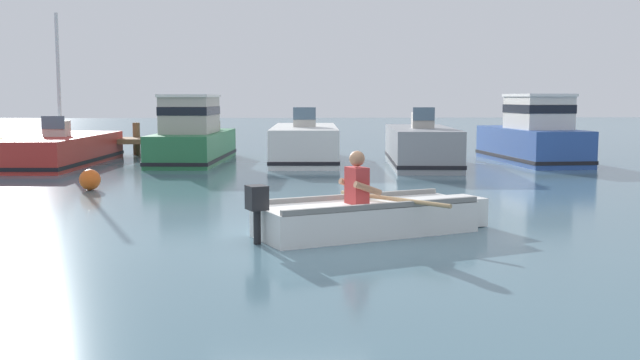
{
  "coord_description": "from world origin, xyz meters",
  "views": [
    {
      "loc": [
        -0.16,
        -10.33,
        1.93
      ],
      "look_at": [
        0.54,
        1.88,
        0.55
      ],
      "focal_mm": 41.15,
      "sensor_mm": 36.0,
      "label": 1
    }
  ],
  "objects_px": {
    "moored_boat_blue": "(533,137)",
    "moored_boat_white": "(305,144)",
    "moored_boat_red": "(63,151)",
    "moored_boat_green": "(193,137)",
    "mooring_buoy": "(90,180)",
    "moored_boat_grey": "(421,147)",
    "rowboat_with_person": "(370,216)"
  },
  "relations": [
    {
      "from": "moored_boat_red",
      "to": "moored_boat_white",
      "type": "height_order",
      "value": "moored_boat_red"
    },
    {
      "from": "rowboat_with_person",
      "to": "moored_boat_blue",
      "type": "xyz_separation_m",
      "value": [
        6.24,
        11.09,
        0.52
      ]
    },
    {
      "from": "moored_boat_white",
      "to": "moored_boat_blue",
      "type": "distance_m",
      "value": 6.8
    },
    {
      "from": "moored_boat_grey",
      "to": "moored_boat_blue",
      "type": "distance_m",
      "value": 3.6
    },
    {
      "from": "moored_boat_green",
      "to": "moored_boat_grey",
      "type": "relative_size",
      "value": 1.01
    },
    {
      "from": "moored_boat_white",
      "to": "moored_boat_blue",
      "type": "bearing_deg",
      "value": -7.2
    },
    {
      "from": "moored_boat_grey",
      "to": "moored_boat_blue",
      "type": "bearing_deg",
      "value": 12.52
    },
    {
      "from": "moored_boat_red",
      "to": "moored_boat_green",
      "type": "height_order",
      "value": "moored_boat_red"
    },
    {
      "from": "moored_boat_red",
      "to": "moored_boat_white",
      "type": "distance_m",
      "value": 7.03
    },
    {
      "from": "moored_boat_blue",
      "to": "moored_boat_white",
      "type": "bearing_deg",
      "value": 172.8
    },
    {
      "from": "moored_boat_blue",
      "to": "mooring_buoy",
      "type": "xyz_separation_m",
      "value": [
        -11.48,
        -5.85,
        -0.55
      ]
    },
    {
      "from": "moored_boat_green",
      "to": "moored_boat_blue",
      "type": "relative_size",
      "value": 1.12
    },
    {
      "from": "moored_boat_red",
      "to": "moored_boat_green",
      "type": "xyz_separation_m",
      "value": [
        3.64,
        0.59,
        0.34
      ]
    },
    {
      "from": "mooring_buoy",
      "to": "moored_boat_red",
      "type": "bearing_deg",
      "value": 110.71
    },
    {
      "from": "moored_boat_green",
      "to": "moored_boat_grey",
      "type": "distance_m",
      "value": 6.75
    },
    {
      "from": "moored_boat_red",
      "to": "moored_boat_green",
      "type": "distance_m",
      "value": 3.71
    },
    {
      "from": "moored_boat_green",
      "to": "moored_boat_grey",
      "type": "height_order",
      "value": "moored_boat_green"
    },
    {
      "from": "rowboat_with_person",
      "to": "moored_boat_blue",
      "type": "distance_m",
      "value": 12.73
    },
    {
      "from": "moored_boat_red",
      "to": "moored_boat_grey",
      "type": "distance_m",
      "value": 10.27
    },
    {
      "from": "moored_boat_green",
      "to": "moored_boat_blue",
      "type": "bearing_deg",
      "value": -3.92
    },
    {
      "from": "moored_boat_grey",
      "to": "mooring_buoy",
      "type": "height_order",
      "value": "moored_boat_grey"
    },
    {
      "from": "moored_boat_green",
      "to": "mooring_buoy",
      "type": "height_order",
      "value": "moored_boat_green"
    },
    {
      "from": "rowboat_with_person",
      "to": "moored_boat_blue",
      "type": "bearing_deg",
      "value": 60.63
    },
    {
      "from": "rowboat_with_person",
      "to": "moored_boat_green",
      "type": "xyz_separation_m",
      "value": [
        -3.85,
        11.78,
        0.5
      ]
    },
    {
      "from": "moored_boat_grey",
      "to": "mooring_buoy",
      "type": "xyz_separation_m",
      "value": [
        -7.98,
        -5.07,
        -0.3
      ]
    },
    {
      "from": "moored_boat_red",
      "to": "moored_boat_grey",
      "type": "relative_size",
      "value": 1.12
    },
    {
      "from": "rowboat_with_person",
      "to": "moored_boat_red",
      "type": "relative_size",
      "value": 0.59
    },
    {
      "from": "rowboat_with_person",
      "to": "moored_boat_white",
      "type": "bearing_deg",
      "value": 92.4
    },
    {
      "from": "moored_boat_blue",
      "to": "moored_boat_red",
      "type": "bearing_deg",
      "value": 179.58
    },
    {
      "from": "mooring_buoy",
      "to": "rowboat_with_person",
      "type": "bearing_deg",
      "value": -44.96
    },
    {
      "from": "rowboat_with_person",
      "to": "moored_boat_red",
      "type": "distance_m",
      "value": 13.47
    },
    {
      "from": "moored_boat_green",
      "to": "moored_boat_blue",
      "type": "distance_m",
      "value": 10.11
    }
  ]
}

